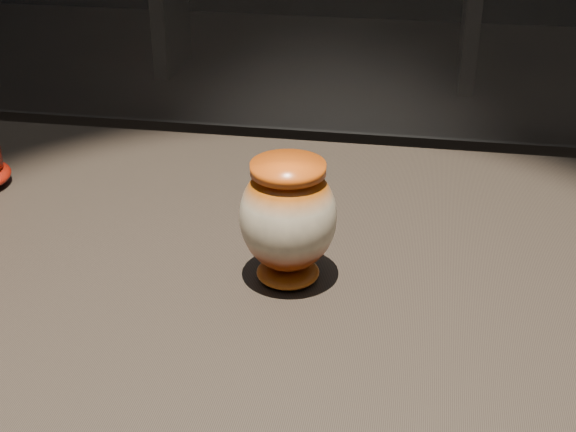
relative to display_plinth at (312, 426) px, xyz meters
The scene contains 2 objects.
display_plinth is the anchor object (origin of this frame).
main_vase 0.36m from the display_plinth, 119.89° to the right, with size 0.13×0.13×0.15m.
Camera 1 is at (0.11, -0.86, 1.42)m, focal length 50.00 mm.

